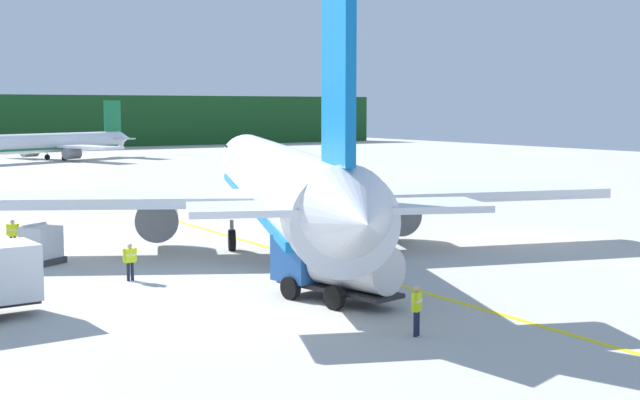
# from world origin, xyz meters

# --- Properties ---
(airliner_foreground) EXTENTS (33.56, 39.95, 11.90)m
(airliner_foreground) POSITION_xyz_m (20.60, 20.53, 3.39)
(airliner_foreground) COLOR silver
(airliner_foreground) RESTS_ON ground
(airliner_far_taxiway) EXTENTS (27.79, 23.41, 8.40)m
(airliner_far_taxiway) POSITION_xyz_m (30.10, 103.22, 2.39)
(airliner_far_taxiway) COLOR white
(airliner_far_taxiway) RESTS_ON ground
(service_truck_baggage) EXTENTS (3.15, 5.68, 2.40)m
(service_truck_baggage) POSITION_xyz_m (16.06, 7.90, 1.39)
(service_truck_baggage) COLOR #2659A5
(service_truck_baggage) RESTS_ON ground
(cargo_container_far) EXTENTS (2.28, 2.28, 1.90)m
(cargo_container_far) POSITION_xyz_m (8.46, 21.90, 0.90)
(cargo_container_far) COLOR #333338
(cargo_container_far) RESTS_ON ground
(crew_loader_left) EXTENTS (0.55, 0.43, 1.68)m
(crew_loader_left) POSITION_xyz_m (15.48, 2.09, 0.99)
(crew_loader_left) COLOR #191E33
(crew_loader_left) RESTS_ON ground
(crew_loader_right) EXTENTS (0.60, 0.36, 1.67)m
(crew_loader_right) POSITION_xyz_m (8.07, 26.00, 0.98)
(crew_loader_right) COLOR #191E33
(crew_loader_right) RESTS_ON ground
(crew_supervisor) EXTENTS (0.63, 0.24, 1.61)m
(crew_supervisor) POSITION_xyz_m (10.67, 15.72, 0.94)
(crew_supervisor) COLOR #191E33
(crew_supervisor) RESTS_ON ground
(apron_guide_line) EXTENTS (0.30, 60.00, 0.01)m
(apron_guide_line) POSITION_xyz_m (19.89, 16.06, 0.01)
(apron_guide_line) COLOR yellow
(apron_guide_line) RESTS_ON ground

